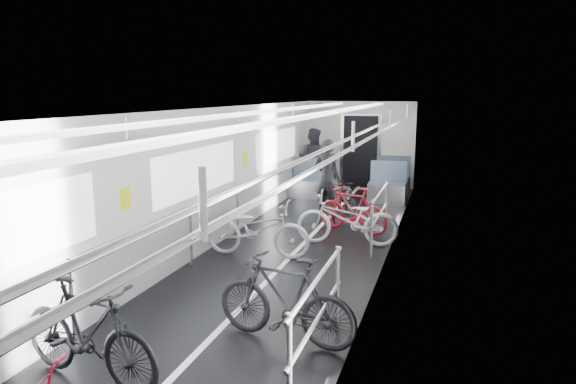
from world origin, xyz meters
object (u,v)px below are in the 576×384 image
at_px(bike_left_far, 257,229).
at_px(person_standing, 327,178).
at_px(bike_aisle, 343,198).
at_px(person_seated, 313,160).
at_px(bike_right_mid, 347,219).
at_px(bike_right_far, 353,209).
at_px(bike_left_mid, 88,332).
at_px(bike_right_near, 285,299).

distance_m(bike_left_far, person_standing, 3.11).
bearing_deg(bike_aisle, person_seated, 118.60).
relative_size(bike_right_mid, bike_right_far, 1.20).
height_order(bike_left_mid, bike_right_near, bike_left_mid).
height_order(bike_right_near, bike_aisle, bike_right_near).
xyz_separation_m(bike_right_near, person_seated, (-1.92, 8.45, 0.36)).
distance_m(bike_left_mid, bike_right_far, 6.07).
xyz_separation_m(bike_right_near, bike_right_far, (-0.11, 4.61, -0.04)).
bearing_deg(bike_right_near, bike_aisle, -166.55).
bearing_deg(person_standing, person_seated, -65.55).
bearing_deg(bike_right_far, bike_left_mid, 5.89).
distance_m(bike_right_mid, bike_right_far, 0.87).
xyz_separation_m(bike_left_mid, bike_right_far, (1.37, 5.91, -0.06)).
relative_size(bike_right_near, person_seated, 0.96).
distance_m(bike_right_mid, bike_aisle, 1.94).
relative_size(bike_left_far, person_standing, 1.05).
bearing_deg(bike_left_mid, bike_right_near, -38.94).
relative_size(bike_right_far, person_seated, 0.87).
height_order(bike_left_mid, bike_left_far, bike_left_mid).
height_order(bike_right_far, bike_aisle, bike_right_far).
bearing_deg(person_seated, bike_left_far, 109.96).
distance_m(bike_left_mid, bike_right_mid, 5.24).
distance_m(bike_left_far, bike_right_near, 2.98).
height_order(bike_left_far, bike_right_far, bike_left_far).
distance_m(bike_left_far, bike_right_far, 2.30).
relative_size(bike_right_mid, bike_aisle, 1.08).
xyz_separation_m(bike_left_mid, bike_right_mid, (1.44, 5.04, -0.03)).
height_order(bike_left_far, bike_right_mid, bike_right_mid).
xyz_separation_m(bike_right_far, person_standing, (-0.77, 1.11, 0.40)).
bearing_deg(bike_right_far, person_seated, -135.87).
bearing_deg(bike_aisle, bike_left_far, -103.83).
height_order(bike_right_near, person_standing, person_standing).
xyz_separation_m(bike_right_far, bike_aisle, (-0.39, 1.01, -0.01)).
bearing_deg(bike_right_mid, person_standing, -163.82).
height_order(bike_right_near, person_seated, person_seated).
bearing_deg(person_standing, bike_left_far, 85.19).
bearing_deg(bike_right_mid, person_seated, -164.91).
bearing_deg(bike_right_mid, bike_right_far, 177.55).
distance_m(bike_right_near, person_seated, 8.67).
bearing_deg(person_seated, bike_aisle, 130.85).
bearing_deg(person_standing, bike_aisle, 168.97).
xyz_separation_m(bike_left_mid, bike_right_near, (1.49, 1.30, -0.01)).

